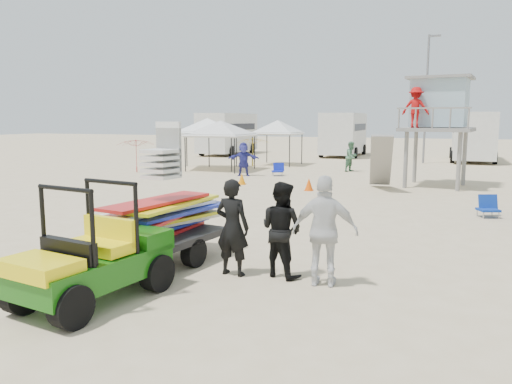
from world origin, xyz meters
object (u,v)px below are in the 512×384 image
(utility_cart, at_px, (89,249))
(surf_trailer, at_px, (167,213))
(lifeguard_tower, at_px, (436,107))
(man_left, at_px, (232,227))

(utility_cart, xyz_separation_m, surf_trailer, (0.00, 2.33, 0.15))
(lifeguard_tower, bearing_deg, man_left, -102.56)
(surf_trailer, height_order, lifeguard_tower, lifeguard_tower)
(surf_trailer, xyz_separation_m, lifeguard_tower, (4.67, 13.85, 2.31))
(utility_cart, bearing_deg, lifeguard_tower, 73.89)
(man_left, bearing_deg, surf_trailer, -6.71)
(surf_trailer, bearing_deg, lifeguard_tower, 71.37)
(man_left, xyz_separation_m, lifeguard_tower, (3.15, 14.15, 2.43))
(utility_cart, bearing_deg, surf_trailer, 89.90)
(man_left, distance_m, lifeguard_tower, 14.70)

